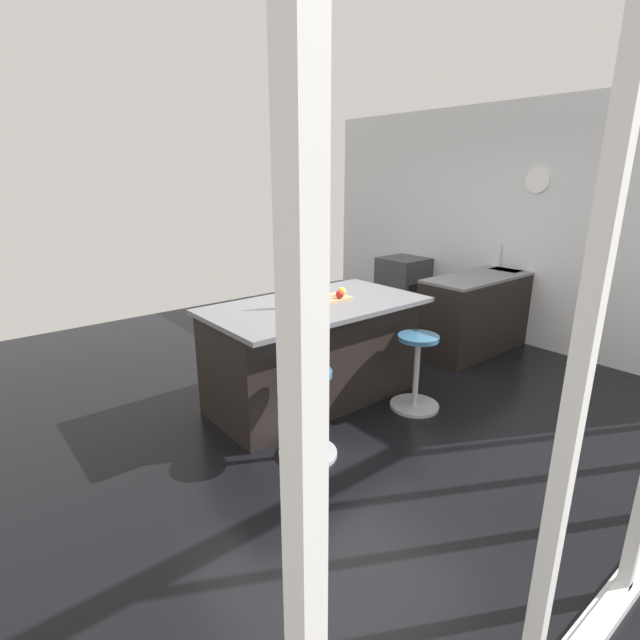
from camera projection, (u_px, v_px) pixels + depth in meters
name	position (u px, v px, depth m)	size (l,w,h in m)	color
ground_plane	(333.00, 385.00, 4.80)	(7.30, 7.30, 0.00)	black
interior_partition_left	(497.00, 224.00, 6.02)	(0.15, 5.62, 2.85)	silver
sink_cabinet	(494.00, 307.00, 5.88)	(2.24, 0.60, 1.18)	black
oven_range	(403.00, 288.00, 6.97)	(0.60, 0.61, 0.87)	#38383D
kitchen_island	(313.00, 352.00, 4.36)	(1.94, 1.05, 0.94)	black
stool_by_window	(416.00, 374.00, 4.26)	(0.44, 0.44, 0.69)	#B7B7BC
stool_middle	(308.00, 416.00, 3.52)	(0.44, 0.44, 0.69)	#B7B7BC
cutting_board	(329.00, 299.00, 4.31)	(0.36, 0.24, 0.02)	tan
apple_yellow	(342.00, 292.00, 4.35)	(0.08, 0.08, 0.08)	gold
apple_red	(340.00, 294.00, 4.27)	(0.07, 0.07, 0.07)	red
water_bottle	(290.00, 294.00, 4.01)	(0.06, 0.06, 0.31)	silver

